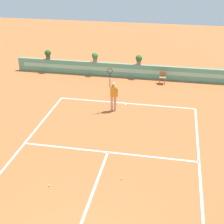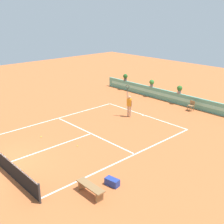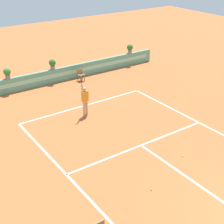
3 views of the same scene
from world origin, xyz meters
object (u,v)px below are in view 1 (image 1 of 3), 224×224
at_px(potted_plant_left, 95,57).
at_px(tennis_ball_near_baseline, 49,186).
at_px(potted_plant_far_left, 48,54).
at_px(potted_plant_centre, 139,59).
at_px(ball_kid_chair, 163,77).
at_px(tennis_ball_mid_court, 122,179).
at_px(tennis_player, 113,94).

bearing_deg(potted_plant_left, tennis_ball_near_baseline, -84.60).
xyz_separation_m(potted_plant_far_left, potted_plant_centre, (6.80, 0.00, 0.00)).
bearing_deg(potted_plant_far_left, potted_plant_left, 0.00).
relative_size(ball_kid_chair, potted_plant_far_left, 1.17).
bearing_deg(tennis_ball_mid_court, potted_plant_left, 108.48).
height_order(ball_kid_chair, tennis_player, tennis_player).
height_order(tennis_ball_near_baseline, potted_plant_left, potted_plant_left).
height_order(tennis_ball_mid_court, potted_plant_left, potted_plant_left).
height_order(ball_kid_chair, potted_plant_centre, potted_plant_centre).
bearing_deg(tennis_ball_near_baseline, tennis_player, 80.33).
bearing_deg(tennis_ball_near_baseline, potted_plant_far_left, 110.57).
height_order(potted_plant_far_left, potted_plant_left, same).
distance_m(ball_kid_chair, tennis_player, 5.57).
distance_m(ball_kid_chair, potted_plant_far_left, 8.65).
bearing_deg(tennis_player, tennis_ball_near_baseline, -99.67).
xyz_separation_m(potted_plant_far_left, potted_plant_left, (3.60, 0.00, 0.00)).
bearing_deg(potted_plant_left, potted_plant_far_left, 180.00).
bearing_deg(potted_plant_far_left, tennis_ball_mid_court, -57.46).
bearing_deg(tennis_ball_mid_court, potted_plant_far_left, 122.54).
xyz_separation_m(ball_kid_chair, potted_plant_far_left, (-8.57, 0.73, 0.93)).
relative_size(tennis_ball_near_baseline, potted_plant_left, 0.09).
height_order(tennis_ball_near_baseline, potted_plant_centre, potted_plant_centre).
height_order(tennis_player, potted_plant_centre, tennis_player).
bearing_deg(tennis_ball_near_baseline, ball_kid_chair, 72.74).
relative_size(tennis_player, tennis_ball_near_baseline, 38.01).
bearing_deg(potted_plant_centre, potted_plant_left, 180.00).
distance_m(potted_plant_left, potted_plant_centre, 3.20).
distance_m(tennis_ball_mid_court, potted_plant_far_left, 14.13).
bearing_deg(potted_plant_far_left, tennis_player, -43.12).
xyz_separation_m(tennis_ball_near_baseline, potted_plant_centre, (1.98, 12.83, 1.38)).
bearing_deg(ball_kid_chair, potted_plant_far_left, 175.12).
height_order(ball_kid_chair, potted_plant_left, potted_plant_left).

